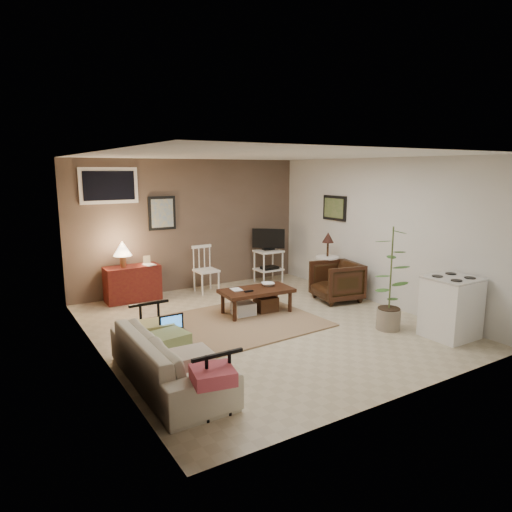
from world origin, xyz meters
TOP-DOWN VIEW (x-y plane):
  - floor at (0.00, 0.00)m, footprint 5.00×5.00m
  - art_back at (-0.55, 2.48)m, footprint 0.50×0.03m
  - art_right at (2.23, 1.05)m, footprint 0.03×0.60m
  - window at (-1.45, 2.48)m, footprint 0.96×0.03m
  - rug at (-0.28, 0.26)m, footprint 2.41×1.97m
  - coffee_table at (0.20, 0.50)m, footprint 1.14×0.64m
  - sofa at (-1.80, -1.00)m, footprint 0.55×1.87m
  - sofa_pillows at (-1.75, -1.21)m, footprint 0.36×1.78m
  - sofa_end_rails at (-1.69, -1.00)m, footprint 0.50×1.87m
  - laptop at (-1.62, -0.67)m, footprint 0.29×0.21m
  - red_console at (-1.22, 2.23)m, footprint 0.91×0.40m
  - spindle_chair at (0.10, 2.09)m, footprint 0.39×0.39m
  - tv_stand at (1.49, 2.12)m, footprint 0.52×0.45m
  - side_table at (1.95, 0.89)m, footprint 0.42×0.42m
  - armchair at (1.76, 0.41)m, footprint 0.79×0.83m
  - potted_plant at (1.42, -1.06)m, footprint 0.37×0.37m
  - stove at (1.89, -1.70)m, footprint 0.64×0.59m
  - bowl at (0.47, 0.58)m, footprint 0.21×0.11m
  - book_table at (-0.16, 0.62)m, footprint 0.15×0.03m
  - book_console at (-1.02, 2.12)m, footprint 0.16×0.05m

SIDE VIEW (x-z plane):
  - floor at x=0.00m, z-range 0.00..0.00m
  - rug at x=-0.28m, z-range 0.00..0.02m
  - coffee_table at x=0.20m, z-range 0.02..0.44m
  - sofa_end_rails at x=-1.69m, z-range 0.00..0.63m
  - red_console at x=-1.22m, z-range -0.16..0.89m
  - sofa at x=-1.80m, z-range 0.00..0.73m
  - armchair at x=1.76m, z-range 0.00..0.74m
  - spindle_chair at x=0.10m, z-range -0.03..0.82m
  - stove at x=1.89m, z-range 0.00..0.83m
  - sofa_pillows at x=-1.75m, z-range 0.39..0.51m
  - laptop at x=-1.62m, z-range 0.38..0.57m
  - book_table at x=-0.16m, z-range 0.40..0.60m
  - bowl at x=0.47m, z-range 0.40..0.60m
  - tv_stand at x=1.49m, z-range 0.03..1.10m
  - side_table at x=1.95m, z-range 0.13..1.25m
  - book_console at x=-1.02m, z-range 0.61..0.83m
  - potted_plant at x=1.42m, z-range 0.05..1.53m
  - art_back at x=-0.55m, z-range 1.15..1.75m
  - art_right at x=2.23m, z-range 1.29..1.75m
  - window at x=-1.45m, z-range 1.65..2.25m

